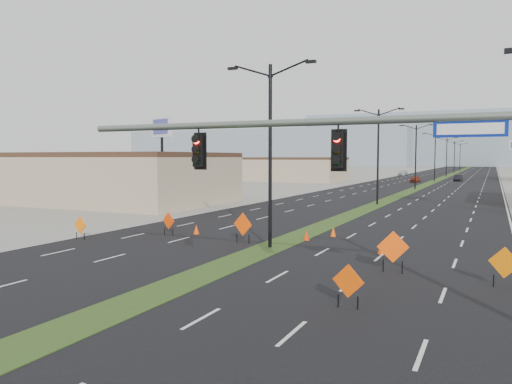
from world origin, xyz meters
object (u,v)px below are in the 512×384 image
at_px(construction_sign_4, 348,283).
at_px(cone_1, 333,232).
at_px(streetlight_5, 454,156).
at_px(construction_sign_2, 243,225).
at_px(signal_mast, 400,165).
at_px(cone_0, 306,235).
at_px(car_far, 403,173).
at_px(streetlight_4, 447,156).
at_px(cone_3, 196,229).
at_px(pole_sign_west, 162,135).
at_px(car_mid, 458,178).
at_px(construction_sign_3, 393,248).
at_px(cone_2, 381,249).
at_px(streetlight_2, 416,155).
at_px(streetlight_3, 435,155).
at_px(construction_sign_0, 80,226).
at_px(car_left, 415,179).
at_px(streetlight_0, 270,150).
at_px(streetlight_6, 460,156).
at_px(streetlight_1, 378,153).
at_px(construction_sign_5, 504,264).
at_px(construction_sign_1, 169,222).

relative_size(construction_sign_4, cone_1, 2.44).
distance_m(streetlight_5, construction_sign_2, 139.45).
distance_m(signal_mast, cone_0, 15.88).
bearing_deg(car_far, streetlight_4, -5.02).
height_order(streetlight_4, cone_3, streetlight_4).
height_order(construction_sign_2, pole_sign_west, pole_sign_west).
distance_m(car_mid, construction_sign_3, 90.34).
height_order(car_mid, car_far, car_far).
bearing_deg(signal_mast, construction_sign_3, 101.17).
relative_size(car_far, cone_2, 8.41).
height_order(streetlight_2, streetlight_3, same).
bearing_deg(construction_sign_0, signal_mast, -12.92).
height_order(streetlight_5, car_left, streetlight_5).
height_order(streetlight_0, streetlight_5, same).
height_order(streetlight_4, streetlight_6, same).
bearing_deg(streetlight_1, construction_sign_2, -94.18).
bearing_deg(streetlight_2, construction_sign_0, -101.13).
xyz_separation_m(streetlight_0, streetlight_6, (0.00, 168.00, 0.00)).
xyz_separation_m(streetlight_3, construction_sign_3, (7.21, -87.18, -4.33)).
bearing_deg(signal_mast, streetlight_3, 95.20).
bearing_deg(pole_sign_west, construction_sign_5, -9.41).
xyz_separation_m(streetlight_2, car_mid, (4.38, 31.12, -4.78)).
bearing_deg(streetlight_3, cone_0, -89.31).
bearing_deg(construction_sign_3, construction_sign_2, 137.09).
bearing_deg(streetlight_6, signal_mast, -87.25).
bearing_deg(car_far, car_left, -74.07).
height_order(streetlight_4, construction_sign_2, streetlight_4).
bearing_deg(cone_2, cone_3, 172.49).
bearing_deg(streetlight_0, car_left, 92.19).
bearing_deg(construction_sign_1, streetlight_3, 98.46).
relative_size(streetlight_4, cone_1, 16.26).
height_order(streetlight_2, car_left, streetlight_2).
xyz_separation_m(streetlight_0, construction_sign_3, (7.21, -3.18, -4.33)).
height_order(streetlight_2, cone_3, streetlight_2).
bearing_deg(streetlight_6, construction_sign_5, -86.17).
relative_size(streetlight_0, cone_3, 15.66).
bearing_deg(car_mid, streetlight_2, -93.21).
height_order(construction_sign_0, cone_0, construction_sign_0).
bearing_deg(streetlight_2, car_mid, 81.99).
bearing_deg(cone_2, construction_sign_1, 177.55).
height_order(car_mid, pole_sign_west, pole_sign_west).
xyz_separation_m(streetlight_2, streetlight_6, (0.00, 112.00, 0.00)).
bearing_deg(pole_sign_west, streetlight_0, -16.17).
bearing_deg(car_mid, construction_sign_4, -83.76).
xyz_separation_m(streetlight_2, car_far, (-11.07, 57.57, -4.70)).
distance_m(construction_sign_1, cone_0, 8.95).
distance_m(construction_sign_0, construction_sign_5, 23.05).
height_order(streetlight_4, car_far, streetlight_4).
distance_m(signal_mast, streetlight_2, 66.56).
height_order(streetlight_3, pole_sign_west, streetlight_3).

